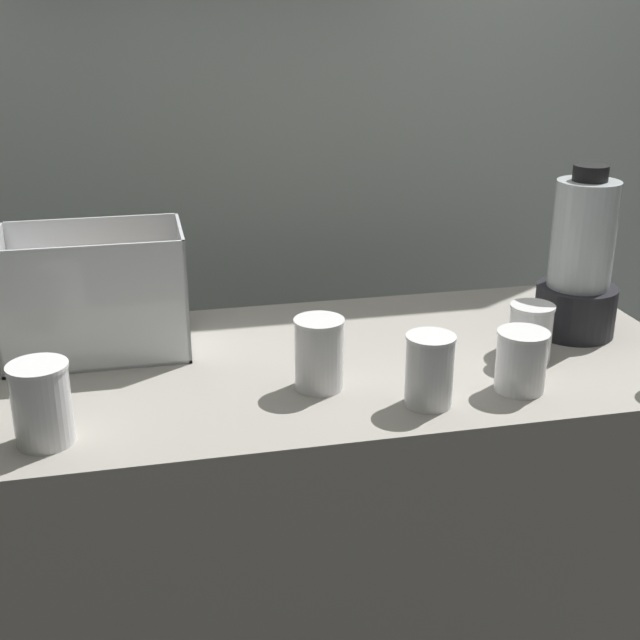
# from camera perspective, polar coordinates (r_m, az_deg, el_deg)

# --- Properties ---
(counter) EXTENTS (1.40, 0.64, 0.90)m
(counter) POSITION_cam_1_polar(r_m,az_deg,el_deg) (1.81, 0.00, -15.92)
(counter) COLOR #9E998E
(counter) RESTS_ON ground_plane
(back_wall_unit) EXTENTS (2.60, 0.24, 2.50)m
(back_wall_unit) POSITION_cam_1_polar(r_m,az_deg,el_deg) (2.22, -4.57, 13.91)
(back_wall_unit) COLOR silver
(back_wall_unit) RESTS_ON ground_plane
(carrot_display_bin) EXTENTS (0.34, 0.21, 0.24)m
(carrot_display_bin) POSITION_cam_1_polar(r_m,az_deg,el_deg) (1.65, -14.81, 0.48)
(carrot_display_bin) COLOR white
(carrot_display_bin) RESTS_ON counter
(blender_pitcher) EXTENTS (0.16, 0.16, 0.34)m
(blender_pitcher) POSITION_cam_1_polar(r_m,az_deg,el_deg) (1.74, 17.27, 3.44)
(blender_pitcher) COLOR black
(blender_pitcher) RESTS_ON counter
(juice_cup_orange_far_left) EXTENTS (0.09, 0.09, 0.13)m
(juice_cup_orange_far_left) POSITION_cam_1_polar(r_m,az_deg,el_deg) (1.33, -18.39, -5.64)
(juice_cup_orange_far_left) COLOR white
(juice_cup_orange_far_left) RESTS_ON counter
(juice_cup_carrot_left) EXTENTS (0.09, 0.09, 0.13)m
(juice_cup_carrot_left) POSITION_cam_1_polar(r_m,az_deg,el_deg) (1.44, -0.06, -2.52)
(juice_cup_carrot_left) COLOR white
(juice_cup_carrot_left) RESTS_ON counter
(juice_cup_pomegranate_middle) EXTENTS (0.08, 0.08, 0.12)m
(juice_cup_pomegranate_middle) POSITION_cam_1_polar(r_m,az_deg,el_deg) (1.40, 7.45, -3.70)
(juice_cup_pomegranate_middle) COLOR white
(juice_cup_pomegranate_middle) RESTS_ON counter
(juice_cup_carrot_right) EXTENTS (0.09, 0.09, 0.11)m
(juice_cup_carrot_right) POSITION_cam_1_polar(r_m,az_deg,el_deg) (1.48, 13.52, -2.94)
(juice_cup_carrot_right) COLOR white
(juice_cup_carrot_right) RESTS_ON counter
(juice_cup_orange_far_right) EXTENTS (0.08, 0.08, 0.11)m
(juice_cup_orange_far_right) POSITION_cam_1_polar(r_m,az_deg,el_deg) (1.60, 14.12, -1.02)
(juice_cup_orange_far_right) COLOR white
(juice_cup_orange_far_right) RESTS_ON counter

